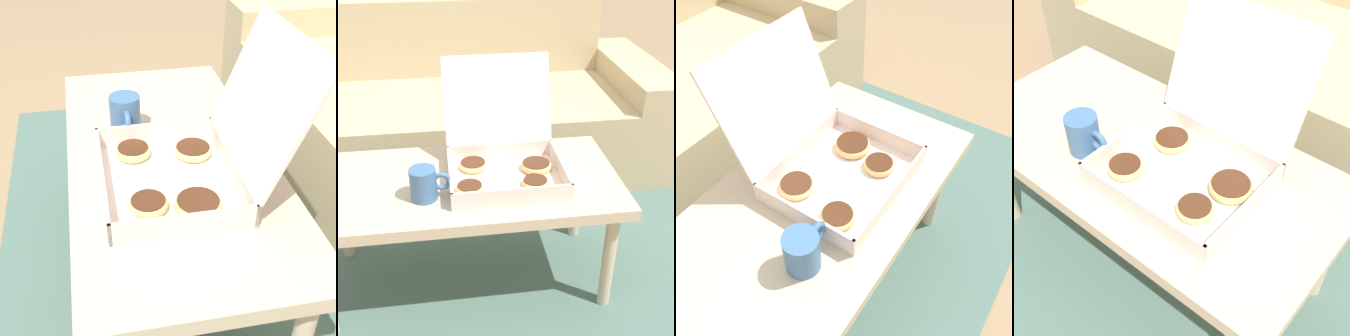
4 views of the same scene
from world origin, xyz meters
TOP-DOWN VIEW (x-y plane):
  - ground_plane at (0.00, 0.00)m, footprint 12.00×12.00m
  - area_rug at (0.00, 0.30)m, footprint 2.31×1.95m
  - coffee_table at (0.00, -0.14)m, footprint 1.08×0.53m
  - pastry_box at (0.15, -0.11)m, footprint 0.39×0.44m
  - coffee_mug at (-0.13, -0.23)m, footprint 0.13×0.09m

SIDE VIEW (x-z plane):
  - ground_plane at x=0.00m, z-range 0.00..0.00m
  - area_rug at x=0.00m, z-range 0.00..0.01m
  - coffee_table at x=0.00m, z-range 0.18..0.63m
  - coffee_mug at x=-0.13m, z-range 0.45..0.56m
  - pastry_box at x=0.15m, z-range 0.34..0.70m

